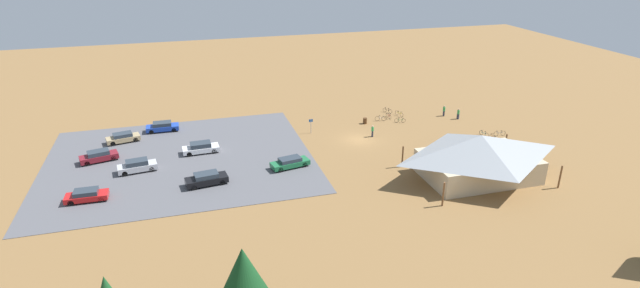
% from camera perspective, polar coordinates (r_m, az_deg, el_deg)
% --- Properties ---
extents(ground, '(160.00, 160.00, 0.00)m').
position_cam_1_polar(ground, '(68.83, 4.50, 0.50)').
color(ground, olive).
rests_on(ground, ground).
extents(parking_lot_asphalt, '(32.56, 28.11, 0.05)m').
position_cam_1_polar(parking_lot_asphalt, '(64.98, -15.80, -1.70)').
color(parking_lot_asphalt, '#56565B').
rests_on(parking_lot_asphalt, ground).
extents(bike_pavilion, '(14.80, 10.27, 5.22)m').
position_cam_1_polar(bike_pavilion, '(59.77, 17.87, -1.13)').
color(bike_pavilion, '#C6B28E').
rests_on(bike_pavilion, ground).
extents(trash_bin, '(0.60, 0.60, 0.90)m').
position_cam_1_polar(trash_bin, '(74.78, 5.20, 2.68)').
color(trash_bin, brown).
rests_on(trash_bin, ground).
extents(lot_sign, '(0.56, 0.08, 2.20)m').
position_cam_1_polar(lot_sign, '(70.47, -1.05, 2.34)').
color(lot_sign, '#99999E').
rests_on(lot_sign, ground).
extents(pine_west, '(3.94, 3.94, 6.98)m').
position_cam_1_polar(pine_west, '(35.01, -8.76, -14.78)').
color(pine_west, brown).
rests_on(pine_west, ground).
extents(bicycle_orange_near_sign, '(0.48, 1.72, 0.88)m').
position_cam_1_polar(bicycle_orange_near_sign, '(72.34, 19.27, 0.69)').
color(bicycle_orange_near_sign, black).
rests_on(bicycle_orange_near_sign, ground).
extents(bicycle_red_back_row, '(0.48, 1.72, 0.87)m').
position_cam_1_polar(bicycle_red_back_row, '(77.47, 7.89, 3.23)').
color(bicycle_red_back_row, black).
rests_on(bicycle_red_back_row, ground).
extents(bicycle_yellow_lone_west, '(0.67, 1.75, 0.86)m').
position_cam_1_polar(bicycle_yellow_lone_west, '(78.72, 9.09, 3.47)').
color(bicycle_yellow_lone_west, black).
rests_on(bicycle_yellow_lone_west, ground).
extents(bicycle_green_yard_front, '(1.62, 0.63, 0.75)m').
position_cam_1_polar(bicycle_green_yard_front, '(75.89, 9.18, 2.70)').
color(bicycle_green_yard_front, black).
rests_on(bicycle_green_yard_front, ground).
extents(bicycle_blue_mid_cluster, '(1.06, 1.32, 0.79)m').
position_cam_1_polar(bicycle_blue_mid_cluster, '(71.17, 21.66, -0.05)').
color(bicycle_blue_mid_cluster, black).
rests_on(bicycle_blue_mid_cluster, ground).
extents(bicycle_teal_edge_south, '(0.57, 1.64, 0.75)m').
position_cam_1_polar(bicycle_teal_edge_south, '(73.53, 18.34, 1.14)').
color(bicycle_teal_edge_south, black).
rests_on(bicycle_teal_edge_south, ground).
extents(bicycle_purple_trailside, '(0.99, 1.44, 0.78)m').
position_cam_1_polar(bicycle_purple_trailside, '(70.37, 16.10, 0.47)').
color(bicycle_purple_trailside, black).
rests_on(bicycle_purple_trailside, ground).
extents(bicycle_black_lone_east, '(0.98, 1.48, 0.82)m').
position_cam_1_polar(bicycle_black_lone_east, '(79.97, 7.76, 3.84)').
color(bicycle_black_lone_east, black).
rests_on(bicycle_black_lone_east, ground).
extents(bicycle_white_edge_north, '(1.71, 0.52, 0.88)m').
position_cam_1_polar(bicycle_white_edge_north, '(76.20, 6.98, 2.94)').
color(bicycle_white_edge_north, black).
rests_on(bicycle_white_edge_north, ground).
extents(bicycle_silver_by_bin, '(1.82, 0.48, 0.81)m').
position_cam_1_polar(bicycle_silver_by_bin, '(74.25, 19.95, 1.16)').
color(bicycle_silver_by_bin, black).
rests_on(bicycle_silver_by_bin, ground).
extents(car_maroon_mid_lot, '(4.74, 2.79, 1.40)m').
position_cam_1_polar(car_maroon_mid_lot, '(67.55, -24.09, -1.27)').
color(car_maroon_mid_lot, maroon).
rests_on(car_maroon_mid_lot, parking_lot_asphalt).
extents(car_tan_by_curb, '(4.59, 2.65, 1.30)m').
position_cam_1_polar(car_tan_by_curb, '(72.60, -21.71, 0.69)').
color(car_tan_by_curb, tan).
rests_on(car_tan_by_curb, parking_lot_asphalt).
extents(car_red_near_entry, '(4.32, 1.84, 1.26)m').
position_cam_1_polar(car_red_near_entry, '(58.18, -25.26, -5.36)').
color(car_red_near_entry, red).
rests_on(car_red_near_entry, parking_lot_asphalt).
extents(car_green_inner_stall, '(4.93, 2.60, 1.25)m').
position_cam_1_polar(car_green_inner_stall, '(60.19, -3.46, -2.13)').
color(car_green_inner_stall, '#1E6B3D').
rests_on(car_green_inner_stall, parking_lot_asphalt).
extents(car_black_front_row, '(4.85, 2.36, 1.42)m').
position_cam_1_polar(car_black_front_row, '(57.38, -12.92, -3.93)').
color(car_black_front_row, black).
rests_on(car_black_front_row, parking_lot_asphalt).
extents(car_silver_end_stall, '(4.64, 2.31, 1.46)m').
position_cam_1_polar(car_silver_end_stall, '(62.89, -20.27, -2.38)').
color(car_silver_end_stall, '#BCBCC1').
rests_on(car_silver_end_stall, parking_lot_asphalt).
extents(car_white_second_row, '(4.68, 2.07, 1.39)m').
position_cam_1_polar(car_white_second_row, '(65.96, -13.55, -0.41)').
color(car_white_second_row, white).
rests_on(car_white_second_row, parking_lot_asphalt).
extents(car_blue_back_corner, '(4.54, 1.94, 1.36)m').
position_cam_1_polar(car_blue_back_corner, '(74.85, -17.66, 1.92)').
color(car_blue_back_corner, '#1E42B2').
rests_on(car_blue_back_corner, parking_lot_asphalt).
extents(visitor_by_pavilion, '(0.36, 0.39, 1.70)m').
position_cam_1_polar(visitor_by_pavilion, '(80.00, 14.07, 3.76)').
color(visitor_by_pavilion, '#2D3347').
rests_on(visitor_by_pavilion, ground).
extents(visitor_at_bikes, '(0.38, 0.40, 1.66)m').
position_cam_1_polar(visitor_at_bikes, '(79.19, 15.62, 3.39)').
color(visitor_at_bikes, '#2D3347').
rests_on(visitor_at_bikes, ground).
extents(visitor_near_lot, '(0.36, 0.39, 1.67)m').
position_cam_1_polar(visitor_near_lot, '(69.76, 6.06, 1.52)').
color(visitor_near_lot, '#2D3347').
rests_on(visitor_near_lot, ground).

